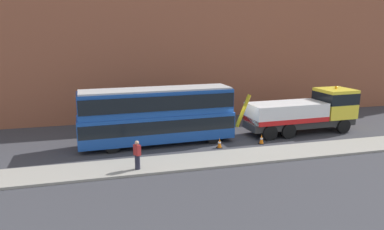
{
  "coord_description": "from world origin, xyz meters",
  "views": [
    {
      "loc": [
        -10.3,
        -24.45,
        7.79
      ],
      "look_at": [
        -3.68,
        0.15,
        2.0
      ],
      "focal_mm": 33.49,
      "sensor_mm": 36.0,
      "label": 1
    }
  ],
  "objects_px": {
    "traffic_cone_near_bus": "(219,143)",
    "pedestrian_onlooker": "(137,155)",
    "recovery_tow_truck": "(306,111)",
    "double_decker_bus": "(157,114)",
    "traffic_cone_midway": "(261,139)"
  },
  "relations": [
    {
      "from": "traffic_cone_near_bus",
      "to": "pedestrian_onlooker",
      "type": "bearing_deg",
      "value": -154.04
    },
    {
      "from": "recovery_tow_truck",
      "to": "double_decker_bus",
      "type": "bearing_deg",
      "value": 177.85
    },
    {
      "from": "double_decker_bus",
      "to": "recovery_tow_truck",
      "type": "bearing_deg",
      "value": -2.15
    },
    {
      "from": "recovery_tow_truck",
      "to": "traffic_cone_near_bus",
      "type": "distance_m",
      "value": 8.36
    },
    {
      "from": "double_decker_bus",
      "to": "pedestrian_onlooker",
      "type": "distance_m",
      "value": 5.5
    },
    {
      "from": "recovery_tow_truck",
      "to": "traffic_cone_midway",
      "type": "relative_size",
      "value": 14.15
    },
    {
      "from": "double_decker_bus",
      "to": "pedestrian_onlooker",
      "type": "xyz_separation_m",
      "value": [
        -2.02,
        -4.96,
        -1.25
      ]
    },
    {
      "from": "double_decker_bus",
      "to": "traffic_cone_midway",
      "type": "relative_size",
      "value": 15.44
    },
    {
      "from": "recovery_tow_truck",
      "to": "pedestrian_onlooker",
      "type": "xyz_separation_m",
      "value": [
        -14.01,
        -4.98,
        -0.77
      ]
    },
    {
      "from": "recovery_tow_truck",
      "to": "traffic_cone_near_bus",
      "type": "height_order",
      "value": "recovery_tow_truck"
    },
    {
      "from": "double_decker_bus",
      "to": "traffic_cone_midway",
      "type": "distance_m",
      "value": 7.74
    },
    {
      "from": "double_decker_bus",
      "to": "traffic_cone_near_bus",
      "type": "relative_size",
      "value": 15.44
    },
    {
      "from": "double_decker_bus",
      "to": "traffic_cone_midway",
      "type": "xyz_separation_m",
      "value": [
        7.25,
        -1.94,
        -1.89
      ]
    },
    {
      "from": "pedestrian_onlooker",
      "to": "traffic_cone_near_bus",
      "type": "height_order",
      "value": "pedestrian_onlooker"
    },
    {
      "from": "recovery_tow_truck",
      "to": "pedestrian_onlooker",
      "type": "relative_size",
      "value": 5.96
    }
  ]
}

